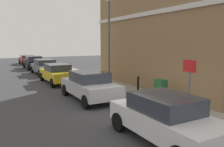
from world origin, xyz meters
TOP-DOWN VIEW (x-y plane):
  - ground at (0.00, 0.00)m, footprint 80.00×80.00m
  - sidewalk at (1.97, 6.00)m, footprint 2.45×30.00m
  - corner_building at (6.82, 3.79)m, footprint 7.35×11.58m
  - car_white at (-0.48, -2.72)m, footprint 1.89×3.97m
  - car_silver at (-0.49, 3.22)m, footprint 2.03×4.17m
  - car_yellow at (-0.69, 8.96)m, footprint 1.94×4.35m
  - car_grey at (-0.52, 14.17)m, footprint 2.05×4.51m
  - car_black at (-0.68, 19.47)m, footprint 1.88×4.37m
  - car_red at (-0.49, 25.70)m, footprint 1.94×4.50m
  - utility_cabinet at (1.97, 0.38)m, footprint 0.46×0.61m
  - bollard_near_cabinet at (2.07, 2.39)m, footprint 0.14×0.14m
  - bollard_far_kerb at (1.00, 4.30)m, footprint 0.14×0.14m
  - street_sign at (1.19, -2.07)m, footprint 0.08×0.60m
  - lamppost at (1.96, 5.66)m, footprint 0.20×0.44m

SIDE VIEW (x-z plane):
  - ground at x=0.00m, z-range 0.00..0.00m
  - sidewalk at x=1.97m, z-range 0.00..0.15m
  - car_red at x=-0.49m, z-range 0.05..1.30m
  - utility_cabinet at x=1.97m, z-range 0.11..1.26m
  - bollard_near_cabinet at x=2.07m, z-range 0.19..1.22m
  - bollard_far_kerb at x=1.00m, z-range 0.19..1.22m
  - car_grey at x=-0.52m, z-range 0.03..1.46m
  - car_yellow at x=-0.69m, z-range 0.03..1.46m
  - car_white at x=-0.48m, z-range 0.03..1.49m
  - car_black at x=-0.68m, z-range 0.03..1.50m
  - car_silver at x=-0.49m, z-range 0.02..1.53m
  - street_sign at x=1.19m, z-range 0.51..2.81m
  - lamppost at x=1.96m, z-range 0.44..6.16m
  - corner_building at x=6.82m, z-range 0.00..8.25m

